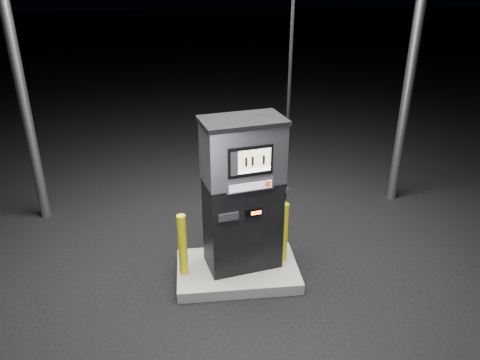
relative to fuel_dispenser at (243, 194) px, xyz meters
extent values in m
plane|color=black|center=(-0.08, -0.08, -1.19)|extent=(80.00, 80.00, 0.00)
cube|color=slate|center=(-0.08, -0.08, -1.11)|extent=(1.60, 1.00, 0.15)
cylinder|color=gray|center=(-3.08, 1.92, 1.06)|extent=(0.16, 0.16, 4.50)
cylinder|color=gray|center=(2.92, 1.92, 1.06)|extent=(0.16, 0.16, 4.50)
cube|color=black|center=(0.00, 0.00, -0.43)|extent=(1.03, 0.72, 1.23)
cube|color=#B0B0B7|center=(0.00, 0.00, 0.56)|extent=(1.05, 0.75, 0.74)
cube|color=black|center=(0.00, 0.00, 0.96)|extent=(1.10, 0.79, 0.06)
cube|color=black|center=(0.05, -0.28, 0.55)|extent=(0.54, 0.14, 0.37)
cube|color=beige|center=(0.10, -0.28, 0.58)|extent=(0.40, 0.09, 0.24)
cube|color=white|center=(0.10, -0.28, 0.44)|extent=(0.40, 0.09, 0.05)
cube|color=#B0B0B7|center=(0.05, -0.28, 0.24)|extent=(0.58, 0.15, 0.14)
cube|color=#9FA2A7|center=(0.06, -0.29, 0.24)|extent=(0.53, 0.12, 0.10)
cube|color=#B7260C|center=(0.27, -0.25, 0.24)|extent=(0.07, 0.02, 0.07)
cube|color=black|center=(0.10, -0.26, -0.14)|extent=(0.22, 0.06, 0.09)
cube|color=#FF550C|center=(0.13, -0.27, -0.14)|extent=(0.13, 0.03, 0.04)
cube|color=black|center=(-0.22, -0.33, -0.14)|extent=(0.26, 0.08, 0.10)
cube|color=black|center=(0.50, 0.11, -0.01)|extent=(0.13, 0.19, 0.25)
cylinder|color=gray|center=(0.56, 0.12, -0.01)|extent=(0.11, 0.23, 0.07)
cylinder|color=black|center=(0.55, 0.07, 1.64)|extent=(0.04, 0.04, 3.05)
cylinder|color=#D6D30B|center=(-0.79, -0.14, -0.61)|extent=(0.14, 0.14, 0.85)
cylinder|color=#D6D30B|center=(0.55, 0.01, -0.61)|extent=(0.12, 0.12, 0.86)
camera|label=1|loc=(-0.62, -5.23, 2.63)|focal=35.00mm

